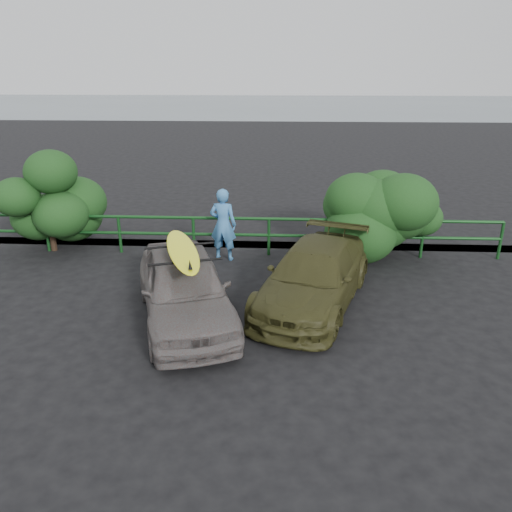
{
  "coord_description": "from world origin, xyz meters",
  "views": [
    {
      "loc": [
        1.3,
        -7.49,
        4.71
      ],
      "look_at": [
        0.81,
        2.15,
        1.04
      ],
      "focal_mm": 35.0,
      "sensor_mm": 36.0,
      "label": 1
    }
  ],
  "objects": [
    {
      "name": "roof_rack",
      "position": [
        -0.54,
        1.24,
        1.41
      ],
      "size": [
        1.59,
        1.32,
        0.05
      ],
      "primitive_type": null,
      "rotation": [
        0.0,
        0.0,
        0.31
      ],
      "color": "black",
      "rests_on": "sedan"
    },
    {
      "name": "ocean",
      "position": [
        0.0,
        60.0,
        0.0
      ],
      "size": [
        200.0,
        200.0,
        0.0
      ],
      "primitive_type": "plane",
      "color": "slate",
      "rests_on": "ground"
    },
    {
      "name": "man",
      "position": [
        -0.16,
        4.63,
        0.94
      ],
      "size": [
        0.75,
        0.55,
        1.88
      ],
      "primitive_type": "imported",
      "rotation": [
        0.0,
        0.0,
        2.98
      ],
      "color": "#3F7FBD",
      "rests_on": "ground"
    },
    {
      "name": "olive_vehicle",
      "position": [
        2.02,
        2.13,
        0.62
      ],
      "size": [
        3.05,
        4.63,
        1.25
      ],
      "primitive_type": "imported",
      "rotation": [
        0.0,
        0.0,
        -0.33
      ],
      "color": "#3B3A1A",
      "rests_on": "ground"
    },
    {
      "name": "guardrail",
      "position": [
        0.0,
        5.0,
        0.52
      ],
      "size": [
        14.0,
        0.08,
        1.04
      ],
      "primitive_type": null,
      "color": "#134318",
      "rests_on": "ground"
    },
    {
      "name": "shrub_left",
      "position": [
        -4.8,
        5.4,
        1.26
      ],
      "size": [
        3.2,
        2.4,
        2.52
      ],
      "primitive_type": null,
      "color": "#1C4519",
      "rests_on": "ground"
    },
    {
      "name": "sedan",
      "position": [
        -0.54,
        1.24,
        0.69
      ],
      "size": [
        2.82,
        4.39,
        1.39
      ],
      "primitive_type": "imported",
      "rotation": [
        0.0,
        0.0,
        0.31
      ],
      "color": "#625A57",
      "rests_on": "ground"
    },
    {
      "name": "shrub_right",
      "position": [
        5.0,
        5.5,
        0.99
      ],
      "size": [
        3.2,
        2.4,
        1.99
      ],
      "primitive_type": null,
      "color": "#1C4519",
      "rests_on": "ground"
    },
    {
      "name": "surfboard",
      "position": [
        -0.54,
        1.24,
        1.47
      ],
      "size": [
        1.3,
        2.6,
        0.08
      ],
      "primitive_type": "ellipsoid",
      "rotation": [
        0.0,
        0.0,
        0.31
      ],
      "color": "#F8FF1A",
      "rests_on": "roof_rack"
    },
    {
      "name": "ground",
      "position": [
        0.0,
        0.0,
        0.0
      ],
      "size": [
        80.0,
        80.0,
        0.0
      ],
      "primitive_type": "plane",
      "color": "black"
    }
  ]
}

